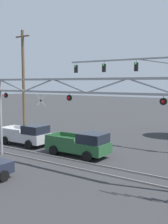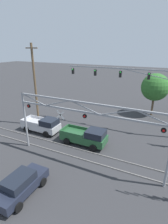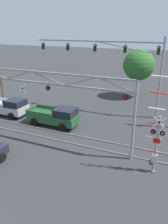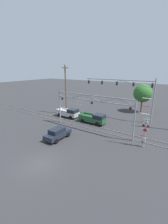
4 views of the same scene
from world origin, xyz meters
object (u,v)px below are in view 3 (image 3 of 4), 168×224
Objects in this scene: crossing_gantry at (48,92)px; traffic_signal_span at (123,59)px; pickup_truck_following at (8,107)px; pickup_truck_lead at (55,116)px; background_tree_beyond_span at (139,65)px; crossing_signal_mast at (156,143)px.

crossing_gantry is 9.93m from traffic_signal_span.
traffic_signal_span reaches higher than pickup_truck_following.
traffic_signal_span is 9.33m from pickup_truck_lead.
background_tree_beyond_span is (4.32, 15.86, 0.05)m from crossing_gantry.
traffic_signal_span reaches higher than crossing_signal_mast.
traffic_signal_span is 2.81× the size of pickup_truck_lead.
background_tree_beyond_span is at bearing 74.75° from crossing_gantry.
traffic_signal_span is at bearing 67.63° from crossing_gantry.
traffic_signal_span is 2.19× the size of background_tree_beyond_span.
crossing_gantry is 2.12× the size of background_tree_beyond_span.
crossing_gantry is at bearing -24.34° from pickup_truck_following.
pickup_truck_following is at bearing -133.82° from background_tree_beyond_span.
traffic_signal_span reaches higher than pickup_truck_lead.
crossing_gantry is 2.12× the size of crossing_signal_mast.
crossing_gantry is 16.43m from background_tree_beyond_span.
background_tree_beyond_span reaches higher than pickup_truck_following.
pickup_truck_following is (-11.32, -5.62, -5.11)m from traffic_signal_span.
pickup_truck_lead is at bearing 157.74° from crossing_signal_mast.
crossing_gantry reaches higher than pickup_truck_following.
crossing_signal_mast reaches higher than background_tree_beyond_span.
crossing_signal_mast is 17.49m from background_tree_beyond_span.
pickup_truck_following is at bearing 164.83° from crossing_signal_mast.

